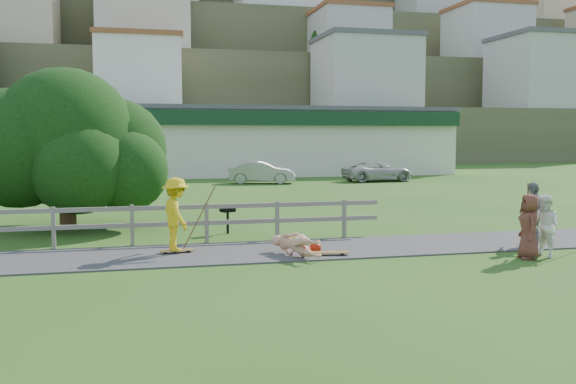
{
  "coord_description": "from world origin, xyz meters",
  "views": [
    {
      "loc": [
        -4.0,
        -14.27,
        2.94
      ],
      "look_at": [
        -0.0,
        2.0,
        1.47
      ],
      "focal_mm": 40.0,
      "sensor_mm": 36.0,
      "label": 1
    }
  ],
  "objects_px": {
    "skater_fallen": "(296,245)",
    "spectator_c": "(529,227)",
    "spectator_b": "(533,214)",
    "bbq": "(228,219)",
    "spectator_a": "(545,226)",
    "tree": "(66,165)",
    "car_silver": "(261,173)",
    "car_white": "(378,171)",
    "skater_rider": "(176,218)"
  },
  "relations": [
    {
      "from": "skater_fallen",
      "to": "spectator_c",
      "type": "distance_m",
      "value": 5.6
    },
    {
      "from": "spectator_b",
      "to": "bbq",
      "type": "bearing_deg",
      "value": -122.42
    },
    {
      "from": "spectator_a",
      "to": "tree",
      "type": "distance_m",
      "value": 14.09
    },
    {
      "from": "spectator_b",
      "to": "bbq",
      "type": "distance_m",
      "value": 8.64
    },
    {
      "from": "spectator_b",
      "to": "tree",
      "type": "bearing_deg",
      "value": -120.59
    },
    {
      "from": "car_silver",
      "to": "bbq",
      "type": "relative_size",
      "value": 4.78
    },
    {
      "from": "car_silver",
      "to": "bbq",
      "type": "bearing_deg",
      "value": 179.71
    },
    {
      "from": "spectator_b",
      "to": "car_white",
      "type": "height_order",
      "value": "spectator_b"
    },
    {
      "from": "skater_rider",
      "to": "skater_fallen",
      "type": "bearing_deg",
      "value": -125.32
    },
    {
      "from": "skater_rider",
      "to": "spectator_c",
      "type": "distance_m",
      "value": 8.56
    },
    {
      "from": "spectator_a",
      "to": "car_silver",
      "type": "bearing_deg",
      "value": 173.81
    },
    {
      "from": "spectator_b",
      "to": "car_white",
      "type": "distance_m",
      "value": 24.72
    },
    {
      "from": "skater_rider",
      "to": "bbq",
      "type": "xyz_separation_m",
      "value": [
        1.75,
        3.09,
        -0.48
      ]
    },
    {
      "from": "skater_fallen",
      "to": "spectator_b",
      "type": "xyz_separation_m",
      "value": [
        6.49,
        -0.02,
        0.56
      ]
    },
    {
      "from": "skater_rider",
      "to": "spectator_c",
      "type": "xyz_separation_m",
      "value": [
        8.16,
        -2.61,
        -0.13
      ]
    },
    {
      "from": "tree",
      "to": "spectator_b",
      "type": "bearing_deg",
      "value": -27.27
    },
    {
      "from": "skater_rider",
      "to": "car_white",
      "type": "distance_m",
      "value": 27.26
    },
    {
      "from": "skater_rider",
      "to": "car_silver",
      "type": "xyz_separation_m",
      "value": [
        6.79,
        22.92,
        -0.23
      ]
    },
    {
      "from": "spectator_b",
      "to": "car_white",
      "type": "bearing_deg",
      "value": 164.37
    },
    {
      "from": "car_white",
      "to": "tree",
      "type": "xyz_separation_m",
      "value": [
        -17.58,
        -17.8,
        1.38
      ]
    },
    {
      "from": "car_silver",
      "to": "bbq",
      "type": "xyz_separation_m",
      "value": [
        -5.05,
        -19.83,
        -0.25
      ]
    },
    {
      "from": "skater_rider",
      "to": "spectator_a",
      "type": "distance_m",
      "value": 9.02
    },
    {
      "from": "spectator_a",
      "to": "car_silver",
      "type": "xyz_separation_m",
      "value": [
        -1.87,
        25.45,
        -0.07
      ]
    },
    {
      "from": "skater_fallen",
      "to": "tree",
      "type": "bearing_deg",
      "value": 110.27
    },
    {
      "from": "car_silver",
      "to": "spectator_a",
      "type": "bearing_deg",
      "value": -161.82
    },
    {
      "from": "tree",
      "to": "spectator_c",
      "type": "bearing_deg",
      "value": -35.06
    },
    {
      "from": "tree",
      "to": "bbq",
      "type": "height_order",
      "value": "tree"
    },
    {
      "from": "skater_rider",
      "to": "skater_fallen",
      "type": "distance_m",
      "value": 3.05
    },
    {
      "from": "car_white",
      "to": "bbq",
      "type": "height_order",
      "value": "car_white"
    },
    {
      "from": "spectator_a",
      "to": "car_silver",
      "type": "height_order",
      "value": "spectator_a"
    },
    {
      "from": "bbq",
      "to": "skater_rider",
      "type": "bearing_deg",
      "value": -140.61
    },
    {
      "from": "spectator_c",
      "to": "car_white",
      "type": "xyz_separation_m",
      "value": [
        6.4,
        25.65,
        -0.14
      ]
    },
    {
      "from": "skater_rider",
      "to": "tree",
      "type": "bearing_deg",
      "value": 15.93
    },
    {
      "from": "skater_fallen",
      "to": "car_white",
      "type": "height_order",
      "value": "car_white"
    },
    {
      "from": "skater_fallen",
      "to": "spectator_a",
      "type": "xyz_separation_m",
      "value": [
        5.87,
        -1.44,
        0.45
      ]
    },
    {
      "from": "skater_fallen",
      "to": "spectator_a",
      "type": "relative_size",
      "value": 1.12
    },
    {
      "from": "skater_rider",
      "to": "spectator_b",
      "type": "height_order",
      "value": "skater_rider"
    },
    {
      "from": "spectator_a",
      "to": "car_silver",
      "type": "relative_size",
      "value": 0.37
    },
    {
      "from": "tree",
      "to": "bbq",
      "type": "bearing_deg",
      "value": -24.24
    },
    {
      "from": "car_white",
      "to": "bbq",
      "type": "relative_size",
      "value": 5.31
    },
    {
      "from": "spectator_c",
      "to": "car_white",
      "type": "height_order",
      "value": "spectator_c"
    },
    {
      "from": "skater_fallen",
      "to": "spectator_b",
      "type": "relative_size",
      "value": 0.98
    },
    {
      "from": "skater_rider",
      "to": "bbq",
      "type": "relative_size",
      "value": 2.09
    },
    {
      "from": "spectator_b",
      "to": "spectator_c",
      "type": "height_order",
      "value": "spectator_b"
    },
    {
      "from": "spectator_c",
      "to": "skater_rider",
      "type": "bearing_deg",
      "value": -91.09
    },
    {
      "from": "skater_fallen",
      "to": "car_silver",
      "type": "bearing_deg",
      "value": 58.19
    },
    {
      "from": "bbq",
      "to": "tree",
      "type": "bearing_deg",
      "value": 134.61
    },
    {
      "from": "spectator_c",
      "to": "spectator_a",
      "type": "bearing_deg",
      "value": 116.31
    },
    {
      "from": "spectator_a",
      "to": "bbq",
      "type": "relative_size",
      "value": 1.75
    },
    {
      "from": "spectator_b",
      "to": "car_silver",
      "type": "xyz_separation_m",
      "value": [
        -2.49,
        24.03,
        -0.18
      ]
    }
  ]
}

